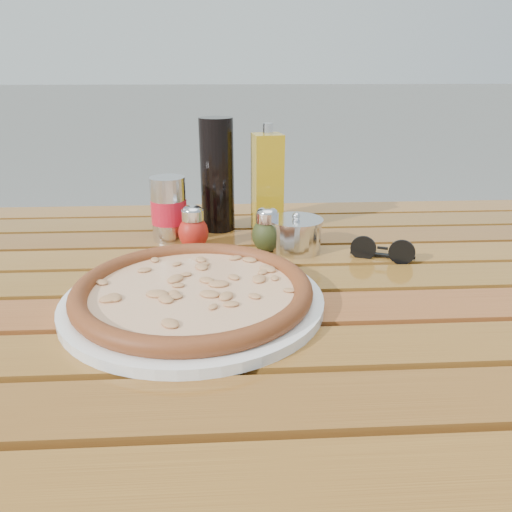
{
  "coord_description": "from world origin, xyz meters",
  "views": [
    {
      "loc": [
        -0.04,
        -0.71,
        1.06
      ],
      "look_at": [
        0.0,
        0.02,
        0.78
      ],
      "focal_mm": 35.0,
      "sensor_mm": 36.0,
      "label": 1
    }
  ],
  "objects": [
    {
      "name": "oregano_shaker",
      "position": [
        0.03,
        0.12,
        0.79
      ],
      "size": [
        0.07,
        0.07,
        0.08
      ],
      "rotation": [
        0.0,
        0.0,
        -0.28
      ],
      "color": "#343C18",
      "rests_on": "table"
    },
    {
      "name": "sunglasses",
      "position": [
        0.22,
        0.07,
        0.77
      ],
      "size": [
        0.11,
        0.06,
        0.04
      ],
      "rotation": [
        0.0,
        0.0,
        -0.37
      ],
      "color": "black",
      "rests_on": "table"
    },
    {
      "name": "table",
      "position": [
        0.0,
        -0.0,
        0.67
      ],
      "size": [
        1.4,
        0.9,
        0.75
      ],
      "color": "#361B0C",
      "rests_on": "ground"
    },
    {
      "name": "plate",
      "position": [
        -0.09,
        -0.09,
        0.76
      ],
      "size": [
        0.45,
        0.45,
        0.01
      ],
      "primitive_type": "cylinder",
      "rotation": [
        0.0,
        0.0,
        -0.3
      ],
      "color": "white",
      "rests_on": "table"
    },
    {
      "name": "soda_can",
      "position": [
        -0.15,
        0.2,
        0.81
      ],
      "size": [
        0.08,
        0.08,
        0.12
      ],
      "rotation": [
        0.0,
        0.0,
        0.21
      ],
      "color": "silver",
      "rests_on": "table"
    },
    {
      "name": "dark_bottle",
      "position": [
        -0.06,
        0.26,
        0.86
      ],
      "size": [
        0.07,
        0.07,
        0.22
      ],
      "primitive_type": "cylinder",
      "rotation": [
        0.0,
        0.0,
        -0.06
      ],
      "color": "black",
      "rests_on": "table"
    },
    {
      "name": "pizza",
      "position": [
        -0.09,
        -0.09,
        0.77
      ],
      "size": [
        0.37,
        0.37,
        0.03
      ],
      "rotation": [
        0.0,
        0.0,
        -0.14
      ],
      "color": "#FFE1B6",
      "rests_on": "plate"
    },
    {
      "name": "parmesan_tin",
      "position": [
        0.08,
        0.12,
        0.78
      ],
      "size": [
        0.13,
        0.13,
        0.07
      ],
      "rotation": [
        0.0,
        0.0,
        0.4
      ],
      "color": "silver",
      "rests_on": "table"
    },
    {
      "name": "pepper_shaker",
      "position": [
        -0.11,
        0.14,
        0.79
      ],
      "size": [
        0.07,
        0.07,
        0.08
      ],
      "rotation": [
        0.0,
        0.0,
        0.26
      ],
      "color": "red",
      "rests_on": "table"
    },
    {
      "name": "olive_oil_cruet",
      "position": [
        0.04,
        0.25,
        0.85
      ],
      "size": [
        0.06,
        0.06,
        0.21
      ],
      "rotation": [
        0.0,
        0.0,
        0.15
      ],
      "color": "#AD8612",
      "rests_on": "table"
    }
  ]
}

